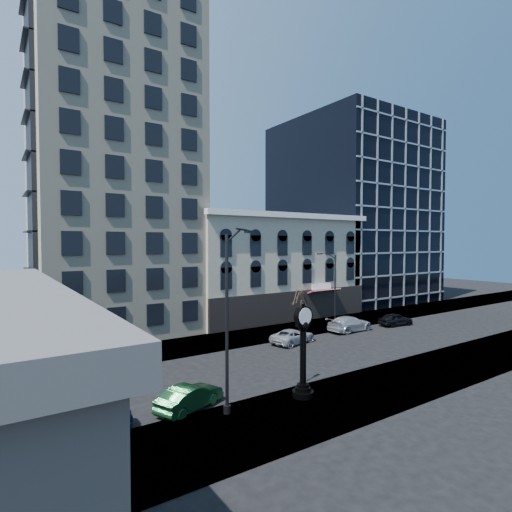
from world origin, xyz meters
TOP-DOWN VIEW (x-y plane):
  - ground at (0.00, 0.00)m, footprint 160.00×160.00m
  - sidewalk_far at (0.00, 8.00)m, footprint 160.00×6.00m
  - sidewalk_near at (0.00, -8.00)m, footprint 160.00×6.00m
  - cream_tower at (-6.11, 18.88)m, footprint 15.90×15.40m
  - victorian_row at (12.00, 15.89)m, footprint 22.60×11.19m
  - glass_office at (32.00, 20.91)m, footprint 20.00×20.15m
  - street_clock at (-1.78, -6.58)m, footprint 1.26×1.26m
  - street_lamp_near at (-5.92, -5.86)m, footprint 2.50×1.10m
  - street_lamp_far at (12.90, 6.20)m, footprint 2.08×0.70m
  - bare_tree_far at (9.44, 6.76)m, footprint 2.94×2.94m
  - car_near_a at (-13.47, -4.16)m, footprint 5.02×2.77m
  - car_near_b at (-7.93, -4.29)m, footprint 4.39×2.91m
  - car_far_a at (5.86, 3.74)m, footprint 4.99×3.11m
  - car_far_b at (13.86, 4.29)m, footprint 5.38×2.35m
  - car_far_c at (20.09, 3.42)m, footprint 4.22×2.16m

SIDE VIEW (x-z plane):
  - ground at x=0.00m, z-range 0.00..0.00m
  - sidewalk_far at x=0.00m, z-range 0.00..0.12m
  - sidewalk_near at x=0.00m, z-range 0.00..0.12m
  - car_far_a at x=5.86m, z-range 0.00..1.29m
  - car_near_b at x=-7.93m, z-range 0.00..1.37m
  - car_far_c at x=20.09m, z-range 0.00..1.38m
  - car_far_b at x=13.86m, z-range 0.00..1.54m
  - car_near_a at x=-13.47m, z-range 0.00..1.62m
  - street_clock at x=-1.78m, z-range -0.15..5.42m
  - bare_tree_far at x=9.44m, z-range 1.40..6.45m
  - victorian_row at x=12.00m, z-range -0.25..12.25m
  - street_lamp_far at x=12.90m, z-range 2.20..10.34m
  - street_lamp_near at x=-5.92m, z-range 2.67..12.70m
  - glass_office at x=32.00m, z-range 0.00..28.00m
  - cream_tower at x=-6.11m, z-range -1.93..40.57m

